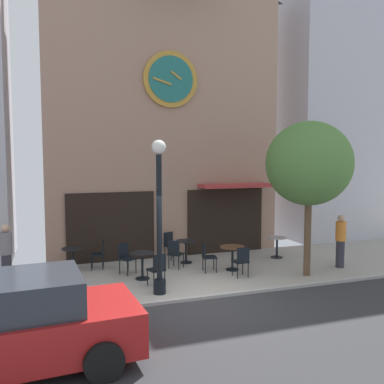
% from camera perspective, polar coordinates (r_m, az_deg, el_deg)
% --- Properties ---
extents(ground_plane, '(27.74, 9.66, 0.13)m').
position_cam_1_polar(ground_plane, '(10.21, 1.94, -15.20)').
color(ground_plane, '#9E998E').
extents(clock_building, '(8.24, 4.34, 11.73)m').
position_cam_1_polar(clock_building, '(15.95, -4.54, 14.17)').
color(clock_building, '#9E7A66').
rests_on(clock_building, ground_plane).
extents(neighbor_building_right, '(5.87, 3.08, 15.69)m').
position_cam_1_polar(neighbor_building_right, '(20.19, 20.31, 17.09)').
color(neighbor_building_right, '#B2B2BC').
rests_on(neighbor_building_right, ground_plane).
extents(street_lamp, '(0.36, 0.36, 3.89)m').
position_cam_1_polar(street_lamp, '(10.48, -4.52, -3.38)').
color(street_lamp, black).
rests_on(street_lamp, ground_plane).
extents(street_tree, '(2.56, 2.30, 4.49)m').
position_cam_1_polar(street_tree, '(12.45, 15.76, 3.73)').
color(street_tree, brown).
rests_on(street_tree, ground_plane).
extents(cafe_table_center_right, '(0.64, 0.64, 0.72)m').
position_cam_1_polar(cafe_table_center_right, '(13.22, -16.03, -8.39)').
color(cafe_table_center_right, black).
rests_on(cafe_table_center_right, ground_plane).
extents(cafe_table_center_left, '(0.67, 0.67, 0.77)m').
position_cam_1_polar(cafe_table_center_left, '(12.04, -6.82, -9.33)').
color(cafe_table_center_left, black).
rests_on(cafe_table_center_left, ground_plane).
extents(cafe_table_near_curb, '(0.67, 0.67, 0.74)m').
position_cam_1_polar(cafe_table_near_curb, '(13.72, -0.83, -7.60)').
color(cafe_table_near_curb, black).
rests_on(cafe_table_near_curb, ground_plane).
extents(cafe_table_center, '(0.77, 0.77, 0.73)m').
position_cam_1_polar(cafe_table_center, '(12.93, 5.56, -8.27)').
color(cafe_table_center, black).
rests_on(cafe_table_center, ground_plane).
extents(cafe_table_leftmost, '(0.64, 0.64, 0.72)m').
position_cam_1_polar(cafe_table_leftmost, '(14.70, 11.56, -6.97)').
color(cafe_table_leftmost, black).
rests_on(cafe_table_leftmost, ground_plane).
extents(cafe_chair_mid_row, '(0.57, 0.57, 0.90)m').
position_cam_1_polar(cafe_chair_mid_row, '(13.02, -2.35, -8.21)').
color(cafe_chair_mid_row, black).
rests_on(cafe_chair_mid_row, ground_plane).
extents(cafe_chair_near_lamp, '(0.50, 0.50, 0.90)m').
position_cam_1_polar(cafe_chair_near_lamp, '(11.31, -4.73, -10.25)').
color(cafe_chair_near_lamp, black).
rests_on(cafe_chair_near_lamp, ground_plane).
extents(cafe_chair_facing_street, '(0.46, 0.46, 0.90)m').
position_cam_1_polar(cafe_chair_facing_street, '(12.68, 2.06, -8.56)').
color(cafe_chair_facing_street, black).
rests_on(cafe_chair_facing_street, ground_plane).
extents(cafe_chair_left_end, '(0.53, 0.53, 0.90)m').
position_cam_1_polar(cafe_chair_left_end, '(14.29, -3.01, -7.02)').
color(cafe_chair_left_end, black).
rests_on(cafe_chair_left_end, ground_plane).
extents(cafe_chair_outer, '(0.46, 0.46, 0.90)m').
position_cam_1_polar(cafe_chair_outer, '(13.32, -12.49, -8.02)').
color(cafe_chair_outer, black).
rests_on(cafe_chair_outer, ground_plane).
extents(cafe_chair_right_end, '(0.41, 0.41, 0.90)m').
position_cam_1_polar(cafe_chair_right_end, '(12.18, 6.81, -9.16)').
color(cafe_chair_right_end, black).
rests_on(cafe_chair_right_end, ground_plane).
extents(cafe_chair_under_awning, '(0.55, 0.55, 0.90)m').
position_cam_1_polar(cafe_chair_under_awning, '(12.69, -9.06, -8.62)').
color(cafe_chair_under_awning, black).
rests_on(cafe_chair_under_awning, ground_plane).
extents(pedestrian_grey, '(0.45, 0.45, 1.67)m').
position_cam_1_polar(pedestrian_grey, '(12.40, -24.09, -7.73)').
color(pedestrian_grey, '#2D2D38').
rests_on(pedestrian_grey, ground_plane).
extents(pedestrian_orange, '(0.44, 0.44, 1.67)m').
position_cam_1_polar(pedestrian_orange, '(13.92, 19.68, -6.23)').
color(pedestrian_orange, '#2D2D38').
rests_on(pedestrian_orange, ground_plane).
extents(parked_car_red, '(4.40, 2.21, 1.55)m').
position_cam_1_polar(parked_car_red, '(7.65, -24.33, -16.41)').
color(parked_car_red, maroon).
rests_on(parked_car_red, ground_plane).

